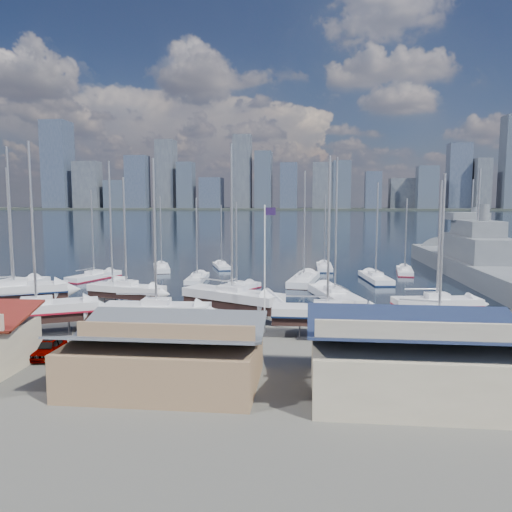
# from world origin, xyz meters

# --- Properties ---
(ground) EXTENTS (1400.00, 1400.00, 0.00)m
(ground) POSITION_xyz_m (0.00, -10.00, 0.00)
(ground) COLOR #605E59
(ground) RESTS_ON ground
(water) EXTENTS (1400.00, 600.00, 0.40)m
(water) POSITION_xyz_m (0.00, 300.00, -0.15)
(water) COLOR #19253B
(water) RESTS_ON ground
(far_shore) EXTENTS (1400.00, 80.00, 2.20)m
(far_shore) POSITION_xyz_m (0.00, 560.00, 1.10)
(far_shore) COLOR #2D332D
(far_shore) RESTS_ON ground
(skyline) EXTENTS (639.14, 43.80, 107.69)m
(skyline) POSITION_xyz_m (-7.83, 553.76, 39.09)
(skyline) COLOR #475166
(skyline) RESTS_ON far_shore
(shed_grey) EXTENTS (12.60, 8.40, 4.17)m
(shed_grey) POSITION_xyz_m (0.00, -26.00, 2.15)
(shed_grey) COLOR #8C6B4C
(shed_grey) RESTS_ON ground
(shed_blue) EXTENTS (13.65, 9.45, 4.71)m
(shed_blue) POSITION_xyz_m (16.00, -26.00, 2.42)
(shed_blue) COLOR #BFB293
(shed_blue) RESTS_ON ground
(sailboat_cradle_0) EXTENTS (11.22, 7.47, 17.59)m
(sailboat_cradle_0) POSITION_xyz_m (-22.36, -6.70, 2.15)
(sailboat_cradle_0) COLOR #2D2D33
(sailboat_cradle_0) RESTS_ON ground
(sailboat_cradle_1) EXTENTS (10.87, 7.28, 17.09)m
(sailboat_cradle_1) POSITION_xyz_m (-14.94, -15.25, 2.13)
(sailboat_cradle_1) COLOR #2D2D33
(sailboat_cradle_1) RESTS_ON ground
(sailboat_cradle_2) EXTENTS (9.14, 4.51, 14.50)m
(sailboat_cradle_2) POSITION_xyz_m (-10.93, -3.79, 2.00)
(sailboat_cradle_2) COLOR #2D2D33
(sailboat_cradle_2) RESTS_ON ground
(sailboat_cradle_3) EXTENTS (9.76, 3.06, 15.66)m
(sailboat_cradle_3) POSITION_xyz_m (-4.34, -13.92, 2.05)
(sailboat_cradle_3) COLOR #2D2D33
(sailboat_cradle_3) RESTS_ON ground
(sailboat_cradle_4) EXTENTS (10.96, 7.72, 17.51)m
(sailboat_cradle_4) POSITION_xyz_m (1.56, -7.63, 2.15)
(sailboat_cradle_4) COLOR #2D2D33
(sailboat_cradle_4) RESTS_ON ground
(sailboat_cradle_5) EXTENTS (9.73, 2.73, 15.74)m
(sailboat_cradle_5) POSITION_xyz_m (10.91, -13.48, 2.06)
(sailboat_cradle_5) COLOR #2D2D33
(sailboat_cradle_5) RESTS_ON ground
(sailboat_cradle_6) EXTENTS (8.75, 3.63, 13.89)m
(sailboat_cradle_6) POSITION_xyz_m (21.68, -7.41, 1.96)
(sailboat_cradle_6) COLOR #2D2D33
(sailboat_cradle_6) RESTS_ON ground
(sailboat_cradle_7) EXTENTS (8.93, 4.28, 14.20)m
(sailboat_cradle_7) POSITION_xyz_m (20.27, -13.94, 1.98)
(sailboat_cradle_7) COLOR #2D2D33
(sailboat_cradle_7) RESTS_ON ground
(sailboat_moored_0) EXTENTS (5.14, 11.78, 17.04)m
(sailboat_moored_0) POSITION_xyz_m (-30.27, 5.50, 0.31)
(sailboat_moored_0) COLOR black
(sailboat_moored_0) RESTS_ON water
(sailboat_moored_1) EXTENTS (5.76, 9.79, 14.14)m
(sailboat_moored_1) POSITION_xyz_m (-23.23, 15.33, 0.31)
(sailboat_moored_1) COLOR black
(sailboat_moored_1) RESTS_ON water
(sailboat_moored_2) EXTENTS (5.18, 9.12, 13.28)m
(sailboat_moored_2) POSITION_xyz_m (-15.71, 25.45, 0.32)
(sailboat_moored_2) COLOR black
(sailboat_moored_2) RESTS_ON water
(sailboat_moored_3) EXTENTS (5.58, 12.20, 17.60)m
(sailboat_moored_3) POSITION_xyz_m (-15.44, 3.37, 0.31)
(sailboat_moored_3) COLOR black
(sailboat_moored_3) RESTS_ON water
(sailboat_moored_4) EXTENTS (2.83, 8.67, 12.92)m
(sailboat_moored_4) POSITION_xyz_m (-7.18, 15.09, 0.32)
(sailboat_moored_4) COLOR black
(sailboat_moored_4) RESTS_ON water
(sailboat_moored_5) EXTENTS (4.59, 8.11, 11.70)m
(sailboat_moored_5) POSITION_xyz_m (-6.04, 29.55, 0.31)
(sailboat_moored_5) COLOR black
(sailboat_moored_5) RESTS_ON water
(sailboat_moored_6) EXTENTS (6.04, 8.31, 12.32)m
(sailboat_moored_6) POSITION_xyz_m (-0.22, 7.82, 0.31)
(sailboat_moored_6) COLOR black
(sailboat_moored_6) RESTS_ON water
(sailboat_moored_7) EXTENTS (4.83, 11.54, 16.89)m
(sailboat_moored_7) POSITION_xyz_m (8.59, 14.79, 0.32)
(sailboat_moored_7) COLOR black
(sailboat_moored_7) RESTS_ON water
(sailboat_moored_8) EXTENTS (2.64, 9.09, 13.54)m
(sailboat_moored_8) POSITION_xyz_m (11.99, 29.57, 0.31)
(sailboat_moored_8) COLOR black
(sailboat_moored_8) RESTS_ON water
(sailboat_moored_9) EXTENTS (6.52, 12.25, 17.82)m
(sailboat_moored_9) POSITION_xyz_m (12.44, 3.20, 0.33)
(sailboat_moored_9) COLOR black
(sailboat_moored_9) RESTS_ON water
(sailboat_moored_10) EXTENTS (4.22, 10.47, 15.22)m
(sailboat_moored_10) POSITION_xyz_m (19.16, 17.79, 0.31)
(sailboat_moored_10) COLOR black
(sailboat_moored_10) RESTS_ON water
(sailboat_moored_11) EXTENTS (3.54, 8.84, 12.85)m
(sailboat_moored_11) POSITION_xyz_m (24.93, 26.24, 0.31)
(sailboat_moored_11) COLOR black
(sailboat_moored_11) RESTS_ON water
(naval_ship_east) EXTENTS (9.24, 52.50, 18.71)m
(naval_ship_east) POSITION_xyz_m (35.32, 24.03, 1.67)
(naval_ship_east) COLOR slate
(naval_ship_east) RESTS_ON water
(naval_ship_west) EXTENTS (7.46, 38.66, 17.46)m
(naval_ship_west) POSITION_xyz_m (41.55, 47.03, 1.67)
(naval_ship_west) COLOR slate
(naval_ship_west) RESTS_ON water
(car_a) EXTENTS (2.03, 4.31, 1.43)m
(car_a) POSITION_xyz_m (-10.65, -21.31, 0.71)
(car_a) COLOR gray
(car_a) RESTS_ON ground
(car_b) EXTENTS (5.00, 3.27, 1.56)m
(car_b) POSITION_xyz_m (-3.99, -18.97, 0.78)
(car_b) COLOR gray
(car_b) RESTS_ON ground
(car_c) EXTENTS (3.90, 5.45, 1.38)m
(car_c) POSITION_xyz_m (2.27, -19.61, 0.69)
(car_c) COLOR gray
(car_c) RESTS_ON ground
(car_d) EXTENTS (3.67, 5.99, 1.62)m
(car_d) POSITION_xyz_m (2.58, -19.44, 0.81)
(car_d) COLOR gray
(car_d) RESTS_ON ground
(flagpole) EXTENTS (1.03, 0.12, 11.60)m
(flagpole) POSITION_xyz_m (5.36, -12.43, 6.66)
(flagpole) COLOR white
(flagpole) RESTS_ON ground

